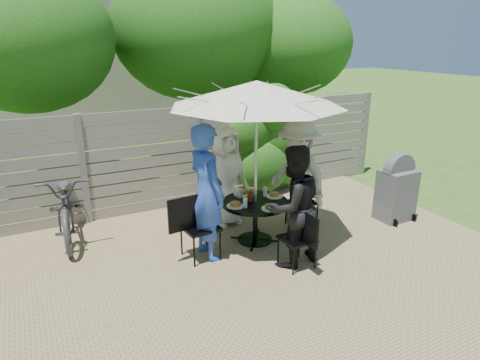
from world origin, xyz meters
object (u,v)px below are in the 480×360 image
chair_back (222,205)px  patio_table (255,214)px  chair_right (302,212)px  syrup_jug (250,196)px  coffee_cup (252,192)px  plate_left (235,205)px  bicycle (67,204)px  person_back (225,176)px  bbq_grill (396,190)px  chair_front (297,250)px  chair_left (200,240)px  glass_back (240,193)px  plate_back (242,193)px  plate_right (274,195)px  glass_left (245,203)px  umbrella (257,94)px  person_left (207,193)px  person_front (292,207)px  person_right (298,176)px  glass_right (265,192)px  plate_front (270,207)px

chair_back → patio_table: bearing=-1.3°
chair_right → syrup_jug: chair_right is taller
coffee_cup → plate_left: bearing=-147.1°
syrup_jug → bicycle: bearing=149.2°
person_back → bbq_grill: (2.62, -1.19, -0.30)m
coffee_cup → bbq_grill: size_ratio=0.10×
chair_front → bicycle: 3.60m
chair_left → glass_back: size_ratio=6.94×
chair_right → syrup_jug: size_ratio=5.43×
patio_table → person_back: size_ratio=0.67×
chair_right → bicycle: size_ratio=0.42×
patio_table → person_back: bearing=97.3°
person_back → plate_back: 0.49m
plate_right → glass_left: glass_left is taller
umbrella → glass_left: size_ratio=20.01×
patio_table → syrup_jug: syrup_jug is taller
umbrella → person_back: size_ratio=1.68×
patio_table → bicycle: (-2.50, 1.49, 0.08)m
chair_left → person_left: (0.14, 0.02, 0.67)m
person_left → plate_right: person_left is taller
coffee_cup → patio_table: bearing=-107.1°
person_front → person_back: bearing=-90.0°
syrup_jug → person_front: bearing=-78.8°
chair_left → person_right: bearing=2.0°
chair_back → plate_right: size_ratio=3.45×
person_front → glass_back: (-0.24, 1.07, -0.12)m
chair_left → glass_right: (1.20, 0.26, 0.43)m
person_back → chair_right: (1.06, -0.70, -0.57)m
glass_back → plate_back: bearing=51.1°
plate_front → syrup_jug: size_ratio=1.62×
person_left → plate_back: person_left is taller
patio_table → chair_right: (0.96, 0.12, -0.20)m
chair_left → bicycle: size_ratio=0.47×
plate_back → person_right: bearing=-16.1°
chair_right → person_right: (-0.13, -0.02, 0.64)m
glass_back → glass_right: 0.40m
person_right → glass_back: person_right is taller
person_back → plate_front: (0.15, -1.18, -0.15)m
glass_back → syrup_jug: syrup_jug is taller
glass_left → coffee_cup: 0.48m
plate_front → plate_right: bearing=52.3°
person_back → chair_right: size_ratio=1.92×
person_back → glass_left: person_back is taller
glass_left → glass_right: same height
chair_right → bbq_grill: bbq_grill is taller
person_left → bicycle: person_left is taller
glass_right → glass_left: bearing=-150.7°
patio_table → umbrella: bearing=-76.0°
patio_table → plate_back: plate_back is taller
person_front → chair_right: bearing=-139.2°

